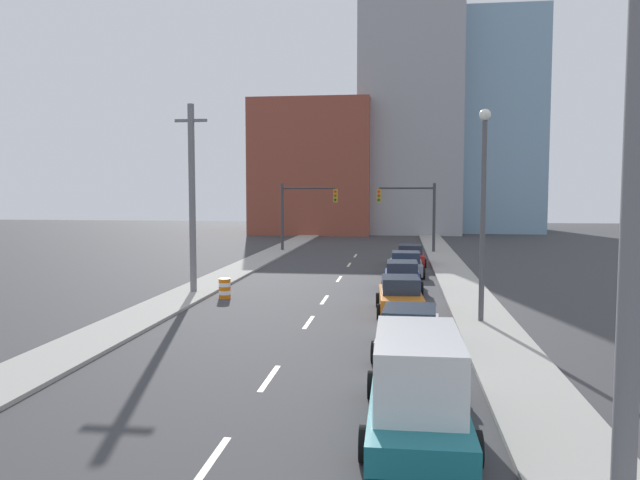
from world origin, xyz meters
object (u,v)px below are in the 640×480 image
object	(u,v)px
utility_pole_right_near	(634,193)
sedan_gray	(406,265)
sedan_red	(410,256)
box_truck_teal	(417,385)
sedan_orange	(400,297)
traffic_signal_left	(299,207)
sedan_blue	(402,277)
street_lamp	(483,200)
sedan_silver	(409,332)
traffic_barrel	(225,288)
utility_pole_left_mid	(192,197)
traffic_signal_right	(416,207)

from	to	relation	value
utility_pole_right_near	sedan_gray	bearing A→B (deg)	95.21
sedan_red	sedan_gray	bearing A→B (deg)	-94.32
box_truck_teal	sedan_red	distance (m)	29.89
utility_pole_right_near	sedan_orange	xyz separation A→B (m)	(-2.96, 17.32, -4.36)
traffic_signal_left	box_truck_teal	world-z (taller)	traffic_signal_left
utility_pole_right_near	sedan_blue	size ratio (longest dim) A/B	2.10
street_lamp	sedan_silver	world-z (taller)	street_lamp
utility_pole_right_near	sedan_silver	size ratio (longest dim) A/B	2.08
street_lamp	sedan_blue	world-z (taller)	street_lamp
street_lamp	box_truck_teal	xyz separation A→B (m)	(-2.71, -11.12, -3.72)
traffic_signal_left	traffic_barrel	size ratio (longest dim) A/B	6.04
sedan_silver	sedan_red	bearing A→B (deg)	92.03
sedan_gray	sedan_red	xyz separation A→B (m)	(0.33, 5.38, -0.02)
street_lamp	box_truck_teal	distance (m)	12.04
utility_pole_left_mid	sedan_blue	size ratio (longest dim) A/B	1.98
traffic_signal_right	sedan_red	world-z (taller)	traffic_signal_right
traffic_signal_left	street_lamp	world-z (taller)	street_lamp
utility_pole_left_mid	sedan_red	size ratio (longest dim) A/B	2.19
utility_pole_left_mid	sedan_gray	size ratio (longest dim) A/B	2.19
sedan_blue	sedan_gray	size ratio (longest dim) A/B	1.10
traffic_barrel	box_truck_teal	distance (m)	17.67
street_lamp	sedan_silver	bearing A→B (deg)	-120.84
traffic_signal_left	utility_pole_left_mid	bearing A→B (deg)	-94.34
box_truck_teal	sedan_orange	size ratio (longest dim) A/B	1.30
sedan_silver	street_lamp	bearing A→B (deg)	62.09
traffic_barrel	sedan_orange	distance (m)	8.66
traffic_signal_left	sedan_silver	size ratio (longest dim) A/B	1.21
sedan_silver	sedan_orange	xyz separation A→B (m)	(-0.29, 6.37, 0.03)
traffic_signal_right	sedan_silver	distance (m)	32.41
utility_pole_left_mid	traffic_barrel	xyz separation A→B (m)	(1.90, -1.10, -4.29)
box_truck_teal	sedan_gray	size ratio (longest dim) A/B	1.37
sedan_gray	box_truck_teal	bearing A→B (deg)	-90.41
sedan_orange	traffic_barrel	bearing A→B (deg)	159.83
box_truck_teal	sedan_blue	distance (m)	18.75
traffic_signal_right	utility_pole_left_mid	world-z (taller)	utility_pole_left_mid
traffic_signal_left	sedan_orange	bearing A→B (deg)	-71.85
street_lamp	sedan_blue	bearing A→B (deg)	111.36
street_lamp	sedan_orange	size ratio (longest dim) A/B	1.81
utility_pole_left_mid	sedan_orange	distance (m)	11.55
sedan_red	street_lamp	bearing A→B (deg)	-83.48
traffic_signal_left	street_lamp	bearing A→B (deg)	-67.30
traffic_signal_right	sedan_orange	world-z (taller)	traffic_signal_right
traffic_signal_left	utility_pole_right_near	bearing A→B (deg)	-75.16
traffic_signal_left	traffic_barrel	bearing A→B (deg)	-89.46
sedan_red	box_truck_teal	bearing A→B (deg)	-91.37
sedan_silver	traffic_barrel	bearing A→B (deg)	136.64
utility_pole_left_mid	street_lamp	xyz separation A→B (m)	(13.23, -5.39, -0.04)
sedan_silver	sedan_orange	world-z (taller)	sedan_orange
street_lamp	sedan_silver	size ratio (longest dim) A/B	1.72
traffic_signal_right	street_lamp	xyz separation A→B (m)	(1.81, -27.59, 0.96)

